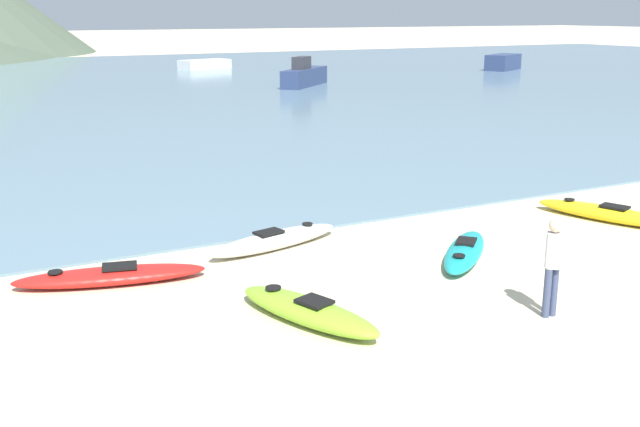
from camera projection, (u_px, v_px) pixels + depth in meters
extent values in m
plane|color=beige|center=(631.00, 350.00, 10.75)|extent=(400.00, 400.00, 0.00)
cube|color=slate|center=(76.00, 89.00, 47.04)|extent=(160.00, 70.00, 0.06)
ellipsoid|color=red|center=(110.00, 276.00, 13.34)|extent=(3.44, 1.50, 0.29)
cube|color=black|center=(120.00, 266.00, 13.34)|extent=(0.68, 0.53, 0.05)
cylinder|color=black|center=(55.00, 272.00, 13.08)|extent=(0.26, 0.26, 0.02)
ellipsoid|color=teal|center=(465.00, 251.00, 14.70)|extent=(2.49, 2.39, 0.29)
cube|color=black|center=(466.00, 241.00, 14.78)|extent=(0.62, 0.61, 0.05)
cylinder|color=black|center=(459.00, 255.00, 13.96)|extent=(0.23, 0.23, 0.02)
ellipsoid|color=yellow|center=(607.00, 213.00, 17.38)|extent=(1.79, 3.40, 0.34)
cube|color=black|center=(615.00, 207.00, 17.22)|extent=(0.57, 0.70, 0.05)
cylinder|color=black|center=(570.00, 199.00, 17.94)|extent=(0.25, 0.25, 0.02)
ellipsoid|color=white|center=(275.00, 240.00, 15.35)|extent=(3.23, 1.35, 0.35)
cube|color=black|center=(269.00, 232.00, 15.20)|extent=(0.64, 0.48, 0.05)
cylinder|color=black|center=(307.00, 224.00, 15.85)|extent=(0.23, 0.23, 0.02)
ellipsoid|color=#8CCC2D|center=(308.00, 311.00, 11.70)|extent=(1.64, 2.92, 0.35)
cube|color=black|center=(314.00, 301.00, 11.56)|extent=(0.55, 0.62, 0.05)
cylinder|color=black|center=(273.00, 288.00, 12.16)|extent=(0.26, 0.26, 0.02)
cylinder|color=#384260|center=(547.00, 293.00, 11.81)|extent=(0.12, 0.12, 0.81)
cylinder|color=#384260|center=(554.00, 291.00, 11.88)|extent=(0.12, 0.12, 0.81)
cube|color=#B2B2B7|center=(554.00, 250.00, 11.67)|extent=(0.29, 0.28, 0.58)
cylinder|color=#B2B2B7|center=(548.00, 251.00, 11.61)|extent=(0.08, 0.08, 0.55)
cylinder|color=#B2B2B7|center=(560.00, 248.00, 11.72)|extent=(0.08, 0.08, 0.55)
sphere|color=beige|center=(556.00, 226.00, 11.56)|extent=(0.22, 0.22, 0.22)
cube|color=navy|center=(305.00, 77.00, 48.36)|extent=(4.89, 4.70, 1.12)
cube|color=#333338|center=(301.00, 63.00, 47.60)|extent=(1.72, 1.68, 0.78)
cube|color=navy|center=(503.00, 62.00, 61.71)|extent=(4.28, 3.42, 1.26)
cube|color=white|center=(205.00, 64.00, 63.04)|extent=(4.61, 3.06, 0.75)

